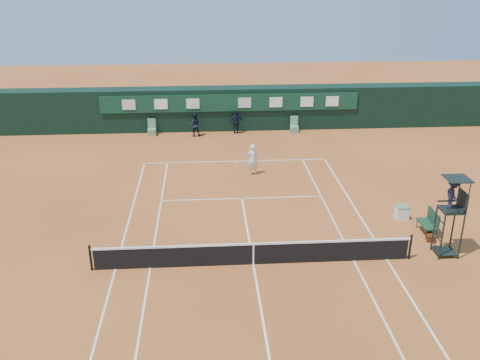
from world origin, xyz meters
name	(u,v)px	position (x,y,z in m)	size (l,w,h in m)	color
ground	(253,264)	(0.00, 0.00, 0.00)	(90.00, 90.00, 0.00)	#B55F2A
court_lines	(253,264)	(0.00, 0.00, 0.01)	(11.05, 23.85, 0.01)	silver
tennis_net	(253,253)	(0.00, 0.00, 0.51)	(12.90, 0.10, 1.10)	black
back_wall	(230,108)	(0.00, 18.74, 1.51)	(40.00, 1.65, 3.00)	black
linesman_chair_left	(152,131)	(-5.50, 17.48, 0.32)	(0.55, 0.50, 1.15)	#609366
linesman_chair_right	(294,128)	(4.50, 17.48, 0.32)	(0.55, 0.50, 1.15)	slate
umpire_chair	(453,200)	(7.99, 0.26, 2.46)	(0.96, 0.95, 3.42)	black
player_bench	(430,221)	(8.07, 2.11, 0.60)	(0.55, 1.20, 1.10)	#173920
tennis_bag	(430,236)	(7.94, 1.61, 0.15)	(0.35, 0.80, 0.30)	black
cooler	(402,212)	(7.38, 3.65, 0.33)	(0.57, 0.57, 0.65)	white
tennis_ball	(270,180)	(1.71, 8.66, 0.03)	(0.06, 0.06, 0.06)	#C8E735
player	(252,159)	(0.83, 9.72, 0.90)	(0.66, 0.43, 1.80)	white
ball_kid_left	(195,124)	(-2.52, 17.09, 0.83)	(0.81, 0.63, 1.66)	black
ball_kid_right	(236,122)	(0.40, 17.53, 0.82)	(0.96, 0.40, 1.63)	black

